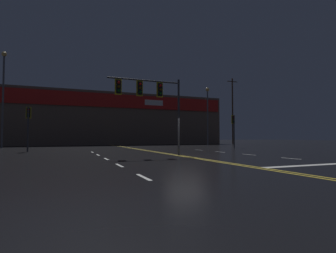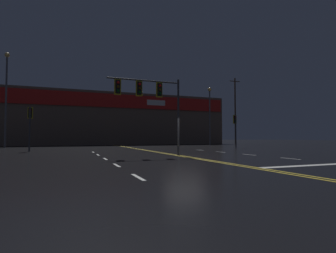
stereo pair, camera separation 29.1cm
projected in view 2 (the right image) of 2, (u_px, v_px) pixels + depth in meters
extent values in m
plane|color=black|center=(185.00, 157.00, 16.36)|extent=(200.00, 200.00, 0.00)
cube|color=gold|center=(183.00, 157.00, 16.31)|extent=(0.12, 60.00, 0.01)
cube|color=gold|center=(187.00, 156.00, 16.41)|extent=(0.12, 60.00, 0.01)
cube|color=silver|center=(138.00, 177.00, 7.89)|extent=(0.12, 1.40, 0.01)
cube|color=silver|center=(117.00, 165.00, 11.24)|extent=(0.12, 1.40, 0.01)
cube|color=silver|center=(105.00, 159.00, 14.59)|extent=(0.12, 1.40, 0.01)
cube|color=silver|center=(98.00, 155.00, 17.95)|extent=(0.12, 1.40, 0.01)
cube|color=silver|center=(93.00, 152.00, 21.30)|extent=(0.12, 1.40, 0.01)
cube|color=silver|center=(291.00, 159.00, 14.77)|extent=(0.12, 1.40, 0.01)
cube|color=silver|center=(249.00, 155.00, 18.13)|extent=(0.12, 1.40, 0.01)
cube|color=silver|center=(221.00, 152.00, 21.48)|extent=(0.12, 1.40, 0.01)
cube|color=silver|center=(200.00, 150.00, 24.83)|extent=(0.12, 1.40, 0.01)
cylinder|color=#38383D|center=(178.00, 117.00, 17.69)|extent=(0.14, 0.14, 5.13)
cylinder|color=#38383D|center=(144.00, 81.00, 16.93)|extent=(4.80, 0.10, 0.10)
cube|color=black|center=(159.00, 90.00, 17.27)|extent=(0.28, 0.24, 0.84)
cube|color=gold|center=(159.00, 90.00, 17.27)|extent=(0.42, 0.08, 0.99)
sphere|color=red|center=(160.00, 86.00, 17.14)|extent=(0.17, 0.17, 0.17)
sphere|color=#543707|center=(160.00, 89.00, 17.13)|extent=(0.17, 0.17, 0.17)
sphere|color=#084513|center=(160.00, 93.00, 17.12)|extent=(0.17, 0.17, 0.17)
cube|color=black|center=(139.00, 88.00, 16.78)|extent=(0.28, 0.24, 0.84)
cube|color=gold|center=(139.00, 88.00, 16.78)|extent=(0.42, 0.08, 0.99)
sphere|color=red|center=(140.00, 84.00, 16.64)|extent=(0.17, 0.17, 0.17)
sphere|color=#543707|center=(140.00, 88.00, 16.63)|extent=(0.17, 0.17, 0.17)
sphere|color=#084513|center=(140.00, 92.00, 16.62)|extent=(0.17, 0.17, 0.17)
cube|color=black|center=(118.00, 87.00, 16.28)|extent=(0.28, 0.24, 0.84)
cube|color=gold|center=(118.00, 87.00, 16.28)|extent=(0.42, 0.08, 0.99)
sphere|color=red|center=(118.00, 82.00, 16.15)|extent=(0.17, 0.17, 0.17)
sphere|color=#543707|center=(118.00, 86.00, 16.14)|extent=(0.17, 0.17, 0.17)
sphere|color=#084513|center=(118.00, 91.00, 16.13)|extent=(0.17, 0.17, 0.17)
cylinder|color=#38383D|center=(236.00, 132.00, 29.96)|extent=(0.13, 0.13, 3.75)
cube|color=black|center=(235.00, 119.00, 30.19)|extent=(0.28, 0.24, 0.84)
cube|color=gold|center=(235.00, 119.00, 30.19)|extent=(0.42, 0.08, 0.99)
sphere|color=red|center=(236.00, 117.00, 30.05)|extent=(0.17, 0.17, 0.17)
sphere|color=#543707|center=(236.00, 119.00, 30.04)|extent=(0.17, 0.17, 0.17)
sphere|color=#084513|center=(236.00, 121.00, 30.03)|extent=(0.17, 0.17, 0.17)
cylinder|color=#38383D|center=(30.00, 129.00, 22.30)|extent=(0.13, 0.13, 3.78)
cube|color=black|center=(30.00, 113.00, 22.53)|extent=(0.28, 0.24, 0.84)
cube|color=gold|center=(30.00, 113.00, 22.53)|extent=(0.42, 0.08, 0.99)
sphere|color=red|center=(30.00, 110.00, 22.39)|extent=(0.17, 0.17, 0.17)
sphere|color=#543707|center=(30.00, 113.00, 22.38)|extent=(0.17, 0.17, 0.17)
sphere|color=#084513|center=(30.00, 116.00, 22.37)|extent=(0.17, 0.17, 0.17)
cylinder|color=#59595E|center=(210.00, 118.00, 40.44)|extent=(0.20, 0.20, 8.48)
sphere|color=#F4C666|center=(210.00, 89.00, 40.62)|extent=(0.56, 0.56, 0.56)
cylinder|color=#59595E|center=(6.00, 102.00, 30.50)|extent=(0.20, 0.20, 10.73)
sphere|color=#F4C666|center=(7.00, 55.00, 30.73)|extent=(0.56, 0.56, 0.56)
cube|color=brown|center=(109.00, 120.00, 46.12)|extent=(40.04, 10.00, 8.52)
cube|color=red|center=(114.00, 101.00, 41.49)|extent=(39.24, 0.20, 2.13)
cube|color=white|center=(156.00, 103.00, 43.97)|extent=(3.20, 0.16, 0.90)
cylinder|color=#4C3828|center=(235.00, 111.00, 48.37)|extent=(0.26, 0.26, 12.22)
cube|color=#4C3828|center=(235.00, 81.00, 48.60)|extent=(2.20, 0.12, 0.12)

